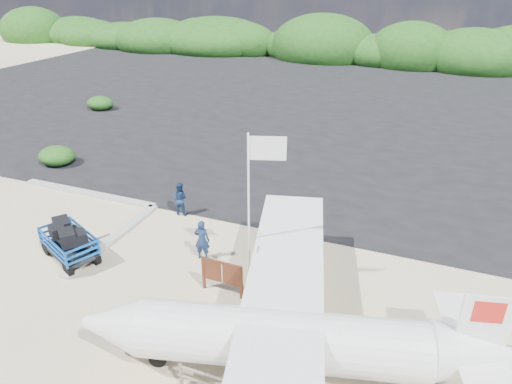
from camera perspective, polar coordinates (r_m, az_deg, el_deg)
ground at (r=20.27m, az=-9.58°, el=-10.32°), size 160.00×160.00×0.00m
asphalt_apron at (r=46.20m, az=9.71°, el=10.82°), size 90.00×50.00×0.04m
lagoon at (r=26.40m, az=-25.03°, el=-3.40°), size 9.00×7.00×0.40m
vegetation_band at (r=70.33m, az=14.36°, el=15.61°), size 124.00×8.00×4.40m
baggage_cart at (r=22.69m, az=-21.98°, el=-7.73°), size 3.66×2.98×1.59m
flagpole at (r=19.27m, az=-0.84°, el=-12.09°), size 1.47×0.96×6.80m
signboard at (r=19.15m, az=-4.18°, el=-12.47°), size 1.92×0.23×1.58m
crew_a at (r=20.72m, az=-6.76°, el=-5.96°), size 0.77×0.57×1.96m
crew_b at (r=24.60m, az=-9.50°, el=-0.82°), size 0.97×0.79×1.84m
aircraft_small at (r=54.86m, az=0.87°, el=13.59°), size 10.76×10.76×2.75m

